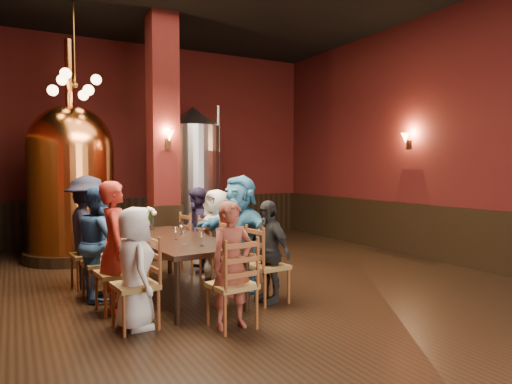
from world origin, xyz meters
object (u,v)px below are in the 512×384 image
dining_table (172,243)px  copper_kettle (71,180)px  person_2 (100,242)px  rose_vase (150,214)px  person_0 (135,268)px  person_1 (116,247)px  steel_vessel (193,177)px

dining_table → copper_kettle: size_ratio=0.62×
person_2 → rose_vase: person_2 is taller
person_0 → rose_vase: bearing=-19.6°
rose_vase → person_2: bearing=-138.6°
person_2 → rose_vase: bearing=-45.2°
person_1 → copper_kettle: 3.57m
person_1 → copper_kettle: bearing=14.6°
rose_vase → steel_vessel: bearing=57.2°
dining_table → person_2: (-0.88, 0.25, 0.04)m
person_0 → person_1: (-0.06, 0.67, 0.13)m
copper_kettle → person_1: bearing=-88.5°
dining_table → steel_vessel: (1.61, 3.53, 0.81)m
person_2 → steel_vessel: steel_vessel is taller
dining_table → person_1: (-0.81, -0.41, 0.08)m
person_1 → rose_vase: (0.79, 1.41, 0.21)m
person_0 → dining_table: bearing=-35.1°
steel_vessel → person_0: bearing=-117.1°
rose_vase → person_0: bearing=-109.3°
person_2 → steel_vessel: (2.49, 3.28, 0.77)m
person_1 → rose_vase: 1.63m
person_0 → steel_vessel: 5.25m
person_2 → copper_kettle: size_ratio=0.36×
dining_table → person_2: 0.91m
person_1 → rose_vase: size_ratio=4.41×
person_2 → rose_vase: (0.86, 0.76, 0.25)m
rose_vase → person_1: bearing=-119.3°
copper_kettle → steel_vessel: size_ratio=1.33×
copper_kettle → rose_vase: 2.32m
dining_table → steel_vessel: 3.96m
dining_table → person_1: 0.92m
dining_table → steel_vessel: size_ratio=0.83×
dining_table → copper_kettle: bearing=100.9°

